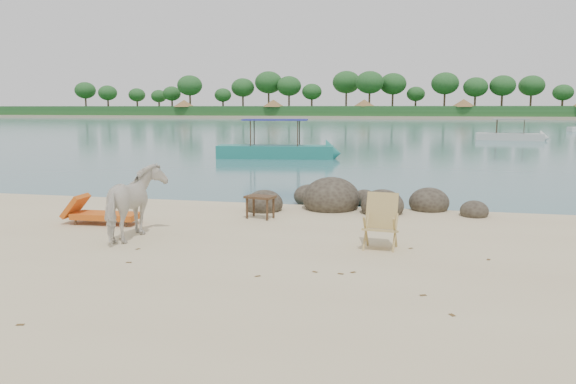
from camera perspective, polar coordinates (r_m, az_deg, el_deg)
name	(u,v)px	position (r m, az deg, el deg)	size (l,w,h in m)	color
water	(398,124)	(99.40, 11.13, 6.84)	(400.00, 400.00, 0.00)	#35616B
far_shore	(406,116)	(179.37, 11.85, 7.53)	(420.00, 90.00, 1.40)	tan
far_scenery	(404,106)	(146.05, 11.69, 8.56)	(420.00, 18.00, 9.50)	#1E4C1E
boulders	(350,202)	(15.29, 6.34, -1.02)	(6.25, 2.81, 1.16)	#2F281F
cow	(135,204)	(12.09, -15.25, -1.18)	(0.83, 1.81, 1.53)	silver
side_table	(260,208)	(13.88, -2.83, -1.68)	(0.70, 0.45, 0.56)	#351F15
lounge_chair	(106,213)	(13.89, -17.99, -2.04)	(1.94, 0.68, 0.58)	#D84D19
deck_chair	(381,224)	(11.01, 9.39, -3.18)	(0.67, 0.74, 1.06)	tan
boat_near	(275,126)	(31.26, -1.30, 6.75)	(7.22, 1.62, 3.50)	#1C736A
boat_mid	(511,122)	(51.99, 21.68, 6.60)	(6.13, 1.38, 2.98)	#BBBAB6
dead_leaves	(257,271)	(9.62, -3.21, -8.02)	(8.04, 7.44, 0.00)	brown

